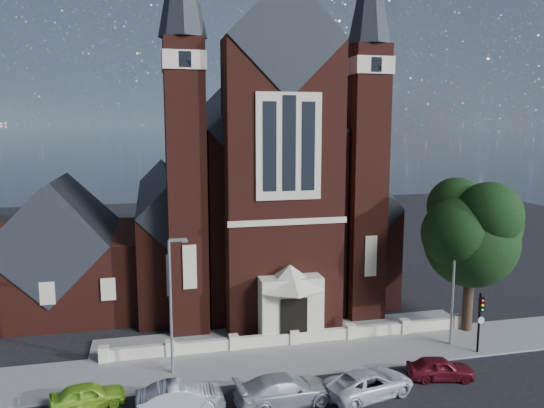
{
  "coord_description": "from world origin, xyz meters",
  "views": [
    {
      "loc": [
        -8.97,
        -25.58,
        14.39
      ],
      "look_at": [
        -0.18,
        12.0,
        8.63
      ],
      "focal_mm": 35.0,
      "sensor_mm": 36.0,
      "label": 1
    }
  ],
  "objects_px": {
    "car_white_suv": "(369,383)",
    "car_dark_red": "(440,368)",
    "street_lamp_left": "(172,299)",
    "car_lime_van": "(88,395)",
    "street_lamp_right": "(455,278)",
    "car_silver_b": "(285,390)",
    "church": "(247,192)",
    "car_silver_a": "(180,397)",
    "traffic_signal": "(480,315)",
    "street_tree": "(475,235)",
    "parish_hall": "(60,257)"
  },
  "relations": [
    {
      "from": "car_white_suv",
      "to": "car_dark_red",
      "type": "distance_m",
      "value": 4.79
    },
    {
      "from": "street_lamp_left",
      "to": "car_lime_van",
      "type": "distance_m",
      "value": 6.54
    },
    {
      "from": "street_lamp_right",
      "to": "car_silver_b",
      "type": "xyz_separation_m",
      "value": [
        -12.53,
        -4.63,
        -3.83
      ]
    },
    {
      "from": "church",
      "to": "car_silver_a",
      "type": "relative_size",
      "value": 7.92
    },
    {
      "from": "traffic_signal",
      "to": "car_silver_a",
      "type": "height_order",
      "value": "traffic_signal"
    },
    {
      "from": "traffic_signal",
      "to": "street_tree",
      "type": "bearing_deg",
      "value": 64.05
    },
    {
      "from": "street_tree",
      "to": "car_silver_b",
      "type": "xyz_separation_m",
      "value": [
        -15.03,
        -6.33,
        -6.19
      ]
    },
    {
      "from": "church",
      "to": "car_white_suv",
      "type": "xyz_separation_m",
      "value": [
        2.16,
        -23.76,
        -7.48
      ]
    },
    {
      "from": "parish_hall",
      "to": "car_dark_red",
      "type": "xyz_separation_m",
      "value": [
        22.88,
        -18.0,
        -3.37
      ]
    },
    {
      "from": "street_lamp_left",
      "to": "car_dark_red",
      "type": "xyz_separation_m",
      "value": [
        14.79,
        -4.0,
        -3.95
      ]
    },
    {
      "from": "car_silver_b",
      "to": "street_tree",
      "type": "bearing_deg",
      "value": -72.65
    },
    {
      "from": "parish_hall",
      "to": "traffic_signal",
      "type": "xyz_separation_m",
      "value": [
        27.0,
        -15.57,
        -1.43
      ]
    },
    {
      "from": "car_silver_b",
      "to": "car_dark_red",
      "type": "relative_size",
      "value": 1.4
    },
    {
      "from": "church",
      "to": "street_tree",
      "type": "height_order",
      "value": "church"
    },
    {
      "from": "parish_hall",
      "to": "street_lamp_left",
      "type": "relative_size",
      "value": 1.51
    },
    {
      "from": "traffic_signal",
      "to": "car_silver_b",
      "type": "xyz_separation_m",
      "value": [
        -13.44,
        -3.05,
        -1.81
      ]
    },
    {
      "from": "street_lamp_right",
      "to": "traffic_signal",
      "type": "relative_size",
      "value": 2.02
    },
    {
      "from": "car_silver_a",
      "to": "car_dark_red",
      "type": "height_order",
      "value": "car_silver_a"
    },
    {
      "from": "parish_hall",
      "to": "car_silver_b",
      "type": "height_order",
      "value": "parish_hall"
    },
    {
      "from": "street_tree",
      "to": "church",
      "type": "bearing_deg",
      "value": 126.17
    },
    {
      "from": "car_silver_a",
      "to": "car_silver_b",
      "type": "relative_size",
      "value": 0.83
    },
    {
      "from": "car_silver_b",
      "to": "car_white_suv",
      "type": "height_order",
      "value": "car_silver_b"
    },
    {
      "from": "street_tree",
      "to": "car_silver_b",
      "type": "bearing_deg",
      "value": -157.15
    },
    {
      "from": "car_lime_van",
      "to": "street_lamp_left",
      "type": "bearing_deg",
      "value": -68.9
    },
    {
      "from": "street_lamp_left",
      "to": "car_silver_b",
      "type": "relative_size",
      "value": 1.53
    },
    {
      "from": "car_white_suv",
      "to": "car_dark_red",
      "type": "height_order",
      "value": "car_white_suv"
    },
    {
      "from": "car_silver_a",
      "to": "car_lime_van",
      "type": "bearing_deg",
      "value": 69.64
    },
    {
      "from": "traffic_signal",
      "to": "street_lamp_left",
      "type": "bearing_deg",
      "value": 175.24
    },
    {
      "from": "car_white_suv",
      "to": "street_tree",
      "type": "bearing_deg",
      "value": -72.44
    },
    {
      "from": "street_lamp_right",
      "to": "car_white_suv",
      "type": "distance_m",
      "value": 10.06
    },
    {
      "from": "traffic_signal",
      "to": "car_white_suv",
      "type": "relative_size",
      "value": 0.79
    },
    {
      "from": "parish_hall",
      "to": "traffic_signal",
      "type": "height_order",
      "value": "parish_hall"
    },
    {
      "from": "traffic_signal",
      "to": "car_lime_van",
      "type": "distance_m",
      "value": 23.5
    },
    {
      "from": "street_lamp_left",
      "to": "traffic_signal",
      "type": "relative_size",
      "value": 2.02
    },
    {
      "from": "car_silver_a",
      "to": "parish_hall",
      "type": "bearing_deg",
      "value": 21.3
    },
    {
      "from": "church",
      "to": "car_dark_red",
      "type": "relative_size",
      "value": 9.21
    },
    {
      "from": "car_lime_van",
      "to": "car_dark_red",
      "type": "relative_size",
      "value": 0.99
    },
    {
      "from": "car_silver_b",
      "to": "car_dark_red",
      "type": "distance_m",
      "value": 9.34
    },
    {
      "from": "street_lamp_left",
      "to": "car_white_suv",
      "type": "relative_size",
      "value": 1.6
    },
    {
      "from": "street_lamp_right",
      "to": "car_silver_a",
      "type": "xyz_separation_m",
      "value": [
        -17.87,
        -4.06,
        -3.87
      ]
    },
    {
      "from": "street_lamp_right",
      "to": "street_lamp_left",
      "type": "bearing_deg",
      "value": 180.0
    },
    {
      "from": "traffic_signal",
      "to": "car_lime_van",
      "type": "height_order",
      "value": "traffic_signal"
    },
    {
      "from": "car_silver_b",
      "to": "car_white_suv",
      "type": "xyz_separation_m",
      "value": [
        4.59,
        -0.19,
        -0.07
      ]
    },
    {
      "from": "street_tree",
      "to": "car_silver_b",
      "type": "height_order",
      "value": "street_tree"
    },
    {
      "from": "church",
      "to": "street_lamp_left",
      "type": "distance_m",
      "value": 20.84
    },
    {
      "from": "street_lamp_right",
      "to": "car_dark_red",
      "type": "bearing_deg",
      "value": -128.74
    },
    {
      "from": "car_lime_van",
      "to": "car_dark_red",
      "type": "bearing_deg",
      "value": -103.4
    },
    {
      "from": "street_lamp_right",
      "to": "car_silver_a",
      "type": "bearing_deg",
      "value": -167.21
    },
    {
      "from": "street_tree",
      "to": "car_white_suv",
      "type": "distance_m",
      "value": 13.81
    },
    {
      "from": "church",
      "to": "traffic_signal",
      "type": "height_order",
      "value": "church"
    }
  ]
}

